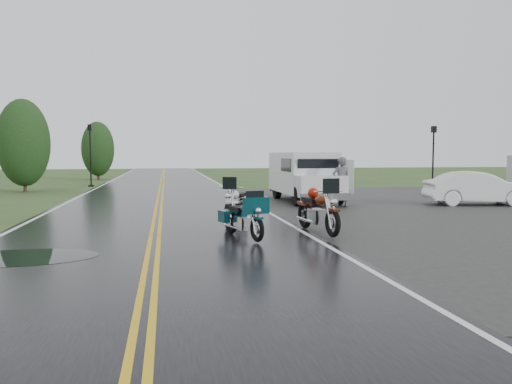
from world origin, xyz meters
The scene contains 13 objects.
ground centered at (0.00, 0.00, 0.00)m, with size 120.00×120.00×0.00m, color #2D471E.
road centered at (0.00, 10.00, 0.02)m, with size 8.00×100.00×0.04m, color black.
parking_pad centered at (11.00, 5.00, 0.01)m, with size 14.00×24.00×0.03m, color black.
motorcycle_red centered at (4.23, -0.47, 0.70)m, with size 0.86×2.38×1.41m, color #531A09, non-canonical shape.
motorcycle_teal centered at (2.33, -0.74, 0.59)m, with size 0.73×2.01×1.19m, color #053339, non-canonical shape.
motorcycle_silver centered at (2.03, 2.11, 0.67)m, with size 0.83×2.27×1.34m, color #B8B9C0, non-canonical shape.
van_white centered at (5.37, 7.08, 1.10)m, with size 2.09×5.58×2.19m, color silver, non-canonical shape.
person_at_van centered at (6.96, 6.48, 0.97)m, with size 0.71×0.46×1.94m, color #535358.
sedan_white centered at (12.65, 6.25, 0.67)m, with size 1.42×4.06×1.34m, color white.
lamp_post_far_left centered at (-4.42, 21.24, 2.00)m, with size 0.34×0.34×3.99m, color black, non-canonical shape.
lamp_post_far_right centered at (14.22, 12.46, 1.79)m, with size 0.31×0.31×3.59m, color black, non-canonical shape.
tree_left_mid centered at (-7.33, 17.20, 2.17)m, with size 2.77×2.77×4.34m, color #1E3D19, non-canonical shape.
tree_left_far centered at (-5.12, 30.22, 2.01)m, with size 2.61×2.61×4.01m, color #1E3D19, non-canonical shape.
Camera 1 is at (0.29, -11.87, 2.08)m, focal length 35.00 mm.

